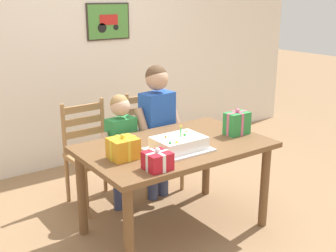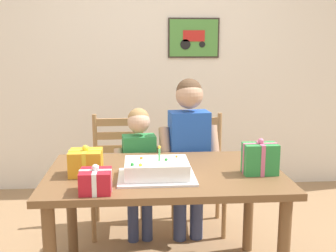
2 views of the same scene
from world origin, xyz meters
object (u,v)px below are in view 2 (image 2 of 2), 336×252
at_px(gift_box_red_large, 96,181).
at_px(chair_right, 197,171).
at_px(child_younger, 139,162).
at_px(chair_left, 119,173).
at_px(gift_box_beside_cake, 86,163).
at_px(child_older, 189,144).
at_px(gift_box_corner_small, 260,159).
at_px(dining_table, 165,187).
at_px(birthday_cake, 157,170).

bearing_deg(gift_box_red_large, chair_right, 58.27).
bearing_deg(child_younger, chair_left, 124.75).
relative_size(gift_box_beside_cake, child_older, 0.16).
bearing_deg(gift_box_beside_cake, child_older, 41.06).
xyz_separation_m(gift_box_corner_small, child_older, (-0.34, 0.65, -0.07)).
bearing_deg(chair_right, gift_box_corner_small, -74.86).
bearing_deg(chair_left, child_younger, -55.25).
bearing_deg(gift_box_corner_small, gift_box_beside_cake, 176.90).
distance_m(gift_box_corner_small, child_older, 0.74).
xyz_separation_m(gift_box_beside_cake, child_younger, (0.31, 0.59, -0.18)).
bearing_deg(child_younger, dining_table, -74.95).
bearing_deg(gift_box_corner_small, child_older, 117.73).
bearing_deg(gift_box_corner_small, gift_box_red_large, -165.48).
xyz_separation_m(birthday_cake, child_younger, (-0.10, 0.69, -0.15)).
relative_size(gift_box_beside_cake, child_younger, 0.19).
bearing_deg(chair_left, gift_box_beside_cake, -100.20).
relative_size(gift_box_corner_small, chair_left, 0.24).
relative_size(child_older, child_younger, 1.21).
height_order(chair_left, child_older, child_older).
distance_m(birthday_cake, child_older, 0.74).
relative_size(chair_left, chair_right, 1.00).
height_order(dining_table, chair_left, chair_left).
bearing_deg(child_younger, gift_box_beside_cake, -117.83).
distance_m(gift_box_corner_small, chair_left, 1.29).
distance_m(gift_box_beside_cake, gift_box_corner_small, 1.02).
bearing_deg(child_younger, chair_right, 26.77).
xyz_separation_m(gift_box_red_large, chair_right, (0.70, 1.13, -0.32)).
height_order(chair_right, child_younger, child_younger).
bearing_deg(gift_box_beside_cake, chair_right, 46.70).
bearing_deg(birthday_cake, chair_right, 68.01).
height_order(birthday_cake, gift_box_beside_cake, birthday_cake).
bearing_deg(child_older, child_younger, 179.93).
bearing_deg(birthday_cake, gift_box_red_large, -147.66).
bearing_deg(birthday_cake, dining_table, 65.89).
bearing_deg(chair_right, child_younger, -153.23).
distance_m(chair_left, child_older, 0.65).
distance_m(birthday_cake, gift_box_corner_small, 0.61).
relative_size(chair_right, child_older, 0.74).
xyz_separation_m(chair_left, child_older, (0.53, -0.24, 0.28)).
bearing_deg(gift_box_beside_cake, birthday_cake, -12.66).
bearing_deg(gift_box_red_large, child_younger, 75.61).
distance_m(dining_table, gift_box_beside_cake, 0.50).
bearing_deg(chair_right, child_older, -113.15).
distance_m(gift_box_corner_small, child_younger, 0.98).
xyz_separation_m(birthday_cake, gift_box_corner_small, (0.61, 0.04, 0.04)).
distance_m(birthday_cake, gift_box_beside_cake, 0.42).
height_order(gift_box_beside_cake, chair_right, chair_right).
relative_size(dining_table, child_younger, 1.38).
xyz_separation_m(dining_table, gift_box_corner_small, (0.56, -0.09, 0.19)).
bearing_deg(dining_table, child_younger, 105.05).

